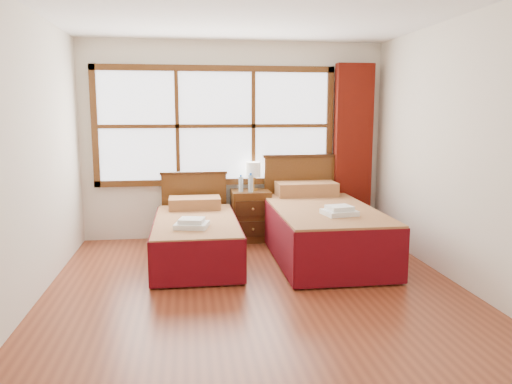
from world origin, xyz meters
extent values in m
plane|color=brown|center=(0.00, 0.00, 0.00)|extent=(4.50, 4.50, 0.00)
plane|color=white|center=(0.00, 0.00, 2.60)|extent=(4.50, 4.50, 0.00)
plane|color=silver|center=(0.00, 2.25, 1.30)|extent=(4.00, 0.00, 4.00)
plane|color=silver|center=(-2.00, 0.00, 1.30)|extent=(0.00, 4.50, 4.50)
plane|color=silver|center=(2.00, 0.00, 1.30)|extent=(0.00, 4.50, 4.50)
cube|color=white|center=(-0.25, 2.22, 1.50)|extent=(3.00, 0.02, 1.40)
cube|color=#532E12|center=(-0.25, 2.20, 0.76)|extent=(3.16, 0.06, 0.08)
cube|color=#532E12|center=(-0.25, 2.20, 2.24)|extent=(3.16, 0.06, 0.08)
cube|color=#532E12|center=(-1.79, 2.20, 1.50)|extent=(0.08, 0.06, 1.56)
cube|color=#532E12|center=(1.29, 2.20, 1.50)|extent=(0.08, 0.06, 1.56)
cube|color=#532E12|center=(-0.75, 2.20, 1.50)|extent=(0.05, 0.05, 1.40)
cube|color=#532E12|center=(0.25, 2.20, 1.50)|extent=(0.05, 0.05, 1.40)
cube|color=#532E12|center=(-0.25, 2.20, 1.50)|extent=(3.00, 0.05, 0.05)
cube|color=#5D1109|center=(1.60, 2.11, 1.17)|extent=(0.50, 0.16, 2.30)
cube|color=#371C0B|center=(-0.55, 1.13, 0.13)|extent=(0.81, 1.63, 0.27)
cube|color=maroon|center=(-0.55, 1.13, 0.38)|extent=(0.91, 1.80, 0.22)
cube|color=#610A12|center=(-1.01, 1.13, 0.25)|extent=(0.03, 1.80, 0.45)
cube|color=#610A12|center=(-0.09, 1.13, 0.25)|extent=(0.03, 1.80, 0.45)
cube|color=#610A12|center=(-0.55, 0.23, 0.25)|extent=(0.91, 0.03, 0.45)
cube|color=maroon|center=(-0.55, 1.78, 0.56)|extent=(0.64, 0.37, 0.14)
cube|color=#532E12|center=(-0.55, 2.14, 0.44)|extent=(0.85, 0.06, 0.88)
cube|color=#371C0B|center=(-0.55, 2.14, 0.89)|extent=(0.88, 0.08, 0.04)
cube|color=#371C0B|center=(0.91, 1.13, 0.16)|extent=(1.00, 2.00, 0.33)
cube|color=maroon|center=(0.91, 1.13, 0.46)|extent=(1.12, 2.22, 0.27)
cube|color=#610A12|center=(0.35, 1.13, 0.30)|extent=(0.03, 2.22, 0.55)
cube|color=#610A12|center=(1.47, 1.13, 0.30)|extent=(0.03, 2.22, 0.55)
cube|color=#610A12|center=(0.91, 0.03, 0.30)|extent=(1.12, 0.03, 0.55)
cube|color=maroon|center=(0.91, 1.93, 0.69)|extent=(0.78, 0.46, 0.17)
cube|color=#532E12|center=(0.91, 2.14, 0.54)|extent=(1.04, 0.06, 1.09)
cube|color=#371C0B|center=(0.91, 2.14, 1.10)|extent=(1.09, 0.08, 0.04)
cube|color=#532E12|center=(0.18, 2.00, 0.33)|extent=(0.50, 0.44, 0.66)
cube|color=#371C0B|center=(0.18, 1.77, 0.20)|extent=(0.44, 0.02, 0.20)
cube|color=#371C0B|center=(0.18, 1.77, 0.46)|extent=(0.44, 0.02, 0.20)
sphere|color=#B1843C|center=(0.18, 1.75, 0.20)|extent=(0.03, 0.03, 0.03)
sphere|color=#B1843C|center=(0.18, 1.75, 0.46)|extent=(0.03, 0.03, 0.03)
cube|color=white|center=(-0.60, 0.73, 0.51)|extent=(0.39, 0.36, 0.05)
cube|color=white|center=(-0.60, 0.73, 0.56)|extent=(0.29, 0.27, 0.05)
cube|color=white|center=(0.97, 0.63, 0.62)|extent=(0.38, 0.35, 0.05)
cube|color=white|center=(0.97, 0.63, 0.67)|extent=(0.28, 0.26, 0.05)
cylinder|color=gold|center=(0.23, 2.03, 0.67)|extent=(0.12, 0.12, 0.02)
cylinder|color=gold|center=(0.23, 2.03, 0.76)|extent=(0.03, 0.03, 0.16)
cylinder|color=white|center=(0.23, 2.03, 0.94)|extent=(0.19, 0.19, 0.19)
cylinder|color=#A3BFD2|center=(0.05, 1.92, 0.76)|extent=(0.06, 0.06, 0.20)
cylinder|color=#1852B4|center=(0.05, 1.92, 0.87)|extent=(0.03, 0.03, 0.03)
cylinder|color=#A3BFD2|center=(0.17, 1.88, 0.77)|extent=(0.07, 0.07, 0.22)
cylinder|color=#1852B4|center=(0.17, 1.88, 0.90)|extent=(0.03, 0.03, 0.03)
camera|label=1|loc=(-0.63, -4.42, 1.69)|focal=35.00mm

